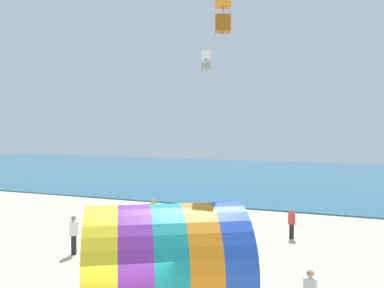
% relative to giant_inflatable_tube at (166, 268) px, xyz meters
% --- Properties ---
extents(sea, '(120.00, 40.00, 0.10)m').
position_rel_giant_inflatable_tube_xyz_m(sea, '(-0.37, 37.98, -1.74)').
color(sea, '#236084').
rests_on(sea, ground).
extents(giant_inflatable_tube, '(5.55, 5.31, 3.58)m').
position_rel_giant_inflatable_tube_xyz_m(giant_inflatable_tube, '(0.00, 0.00, 0.00)').
color(giant_inflatable_tube, yellow).
rests_on(giant_inflatable_tube, ground).
extents(kite_white_box, '(0.49, 0.49, 0.99)m').
position_rel_giant_inflatable_tube_xyz_m(kite_white_box, '(-2.13, 9.10, 7.18)').
color(kite_white_box, white).
extents(kite_orange_box, '(0.75, 0.75, 1.70)m').
position_rel_giant_inflatable_tube_xyz_m(kite_orange_box, '(-0.07, 5.34, 8.41)').
color(kite_orange_box, orange).
extents(bystander_near_water, '(0.38, 0.42, 1.74)m').
position_rel_giant_inflatable_tube_xyz_m(bystander_near_water, '(-6.96, 5.00, -0.90)').
color(bystander_near_water, black).
rests_on(bystander_near_water, ground).
extents(bystander_mid_beach, '(0.41, 0.32, 1.65)m').
position_rel_giant_inflatable_tube_xyz_m(bystander_mid_beach, '(-5.92, 10.78, -0.95)').
color(bystander_mid_beach, black).
rests_on(bystander_mid_beach, ground).
extents(bystander_far_left, '(0.40, 0.29, 1.53)m').
position_rel_giant_inflatable_tube_xyz_m(bystander_far_left, '(1.73, 11.34, -1.02)').
color(bystander_far_left, black).
rests_on(bystander_far_left, ground).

